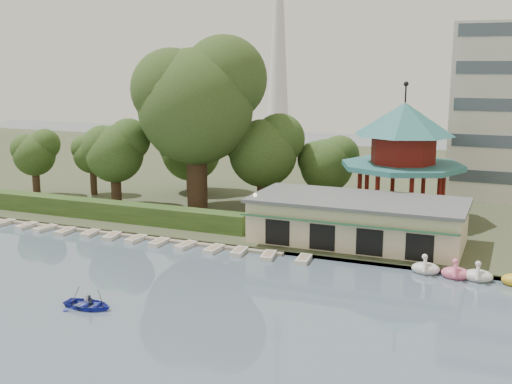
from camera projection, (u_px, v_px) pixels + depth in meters
The scene contains 13 objects.
ground_plane at pixel (118, 319), 40.63m from camera, with size 220.00×220.00×0.00m, color slate.
shore at pixel (338, 180), 87.64m from camera, with size 220.00×70.00×0.40m, color #424930.
embankment at pixel (232, 246), 56.25m from camera, with size 220.00×0.60×0.30m, color gray.
dock at pixel (116, 233), 60.69m from camera, with size 34.00×1.60×0.24m, color gray.
boathouse at pixel (357, 220), 56.27m from camera, with size 18.60×9.39×3.90m.
pavilion at pixel (403, 149), 63.57m from camera, with size 12.40×12.40×13.50m.
hedge at pixel (110, 210), 64.57m from camera, with size 30.00×2.00×1.80m, color #355120.
lamp_post at pixel (255, 208), 56.59m from camera, with size 0.36×0.36×4.28m.
big_tree at pixel (198, 97), 67.01m from camera, with size 13.41×12.49×18.44m.
small_trees at pixel (199, 151), 72.62m from camera, with size 38.98×16.88×10.17m.
swan_boats at pixel (499, 278), 47.20m from camera, with size 12.32×2.14×1.92m.
moored_rowboats at pixel (124, 238), 58.73m from camera, with size 35.39×2.76×0.36m.
rowboat_with_passengers at pixel (88, 301), 42.34m from camera, with size 4.84×3.52×2.01m.
Camera 1 is at (22.79, -31.91, 15.98)m, focal length 45.00 mm.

